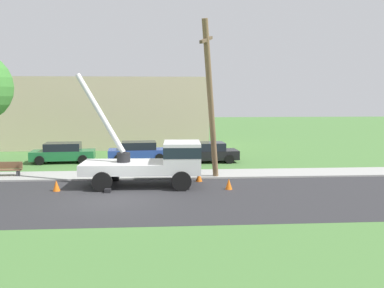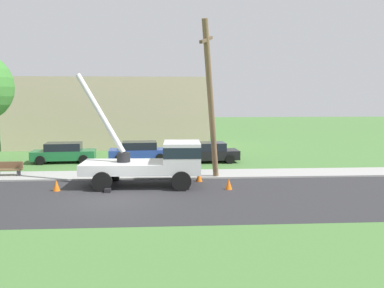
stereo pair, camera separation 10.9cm
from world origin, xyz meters
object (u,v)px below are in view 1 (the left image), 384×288
parked_sedan_green (63,153)px  traffic_cone_curbside (199,176)px  parked_sedan_blue (139,151)px  leaning_utility_pole (210,100)px  parked_sedan_black (207,152)px  utility_truck (157,160)px  traffic_cone_behind (56,186)px  traffic_cone_ahead (229,184)px  park_bench (8,169)px

parked_sedan_green → traffic_cone_curbside: bearing=-38.3°
parked_sedan_green → parked_sedan_blue: bearing=3.8°
leaning_utility_pole → parked_sedan_black: size_ratio=1.95×
utility_truck → traffic_cone_curbside: bearing=23.2°
traffic_cone_behind → traffic_cone_curbside: same height
parked_sedan_green → utility_truck: bearing=-50.2°
traffic_cone_ahead → park_bench: park_bench is taller
traffic_cone_ahead → traffic_cone_behind: bearing=178.5°
utility_truck → traffic_cone_ahead: (3.64, -1.09, -1.13)m
parked_sedan_green → leaning_utility_pole: bearing=-36.5°
traffic_cone_curbside → leaning_utility_pole: bearing=0.6°
utility_truck → parked_sedan_blue: size_ratio=1.50×
utility_truck → traffic_cone_curbside: size_ratio=12.07×
utility_truck → traffic_cone_behind: utility_truck is taller
traffic_cone_behind → parked_sedan_black: bearing=45.0°
traffic_cone_ahead → traffic_cone_curbside: (-1.35, 2.07, 0.00)m
parked_sedan_black → traffic_cone_behind: bearing=-135.0°
leaning_utility_pole → parked_sedan_black: bearing=85.3°
traffic_cone_behind → traffic_cone_curbside: (7.37, 1.84, 0.00)m
leaning_utility_pole → traffic_cone_ahead: 4.78m
utility_truck → park_bench: bearing=161.3°
traffic_cone_behind → parked_sedan_blue: (3.60, 9.43, 0.43)m
parked_sedan_green → parked_sedan_black: size_ratio=1.01×
traffic_cone_curbside → parked_sedan_blue: bearing=116.4°
parked_sedan_black → parked_sedan_blue: bearing=169.7°
traffic_cone_ahead → parked_sedan_black: (-0.18, 8.76, 0.43)m
park_bench → traffic_cone_behind: bearing=-45.7°
traffic_cone_curbside → parked_sedan_green: 11.67m
parked_sedan_black → park_bench: 13.15m
traffic_cone_curbside → park_bench: (-11.11, 1.99, 0.18)m
leaning_utility_pole → parked_sedan_blue: bearing=120.1°
utility_truck → parked_sedan_green: (-6.85, 8.22, -0.70)m
traffic_cone_behind → parked_sedan_black: parked_sedan_black is taller
traffic_cone_ahead → traffic_cone_behind: (-8.72, 0.23, 0.00)m
park_bench → parked_sedan_blue: bearing=37.3°
traffic_cone_curbside → parked_sedan_black: 6.81m
leaning_utility_pole → traffic_cone_ahead: bearing=-70.7°
utility_truck → traffic_cone_ahead: utility_truck is taller
leaning_utility_pole → parked_sedan_green: leaning_utility_pole is taller
traffic_cone_curbside → parked_sedan_black: size_ratio=0.12×
traffic_cone_curbside → park_bench: size_ratio=0.35×
traffic_cone_ahead → traffic_cone_behind: size_ratio=1.00×
leaning_utility_pole → traffic_cone_behind: bearing=-167.0°
park_bench → parked_sedan_black: bearing=20.9°
parked_sedan_green → parked_sedan_black: (10.32, -0.54, 0.00)m
traffic_cone_behind → parked_sedan_black: 12.08m
traffic_cone_behind → traffic_cone_ahead: bearing=-1.5°
utility_truck → park_bench: 9.35m
leaning_utility_pole → traffic_cone_curbside: size_ratio=15.72×
traffic_cone_curbside → parked_sedan_green: bearing=141.7°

